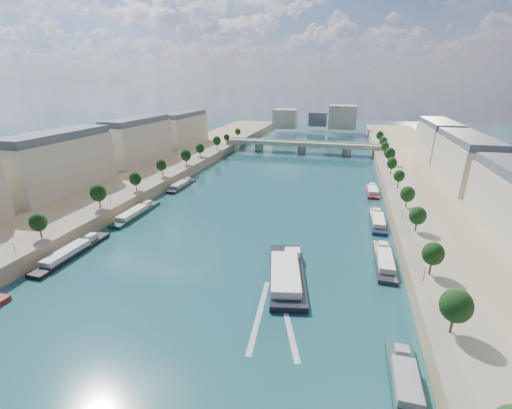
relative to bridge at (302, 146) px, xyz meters
The scene contains 17 objects.
ground 115.35m from the bridge, 90.00° to the right, with size 700.00×700.00×0.00m, color #0B2D33.
quay_left 135.91m from the bridge, 122.00° to the right, with size 44.00×520.00×5.00m, color #9E8460.
quay_right 135.91m from the bridge, 58.00° to the right, with size 44.00×520.00×5.00m, color #9E8460.
pave_left 128.57m from the bridge, 116.32° to the right, with size 14.00×520.00×0.10m, color gray.
pave_right 128.57m from the bridge, 63.68° to the right, with size 14.00×520.00×0.10m, color gray.
trees_left 126.01m from the bridge, 115.91° to the right, with size 4.80×268.80×8.26m.
trees_right 118.87m from the bridge, 62.41° to the right, with size 4.80×268.80×8.26m.
lamps_left 135.83m from the bridge, 112.74° to the right, with size 0.36×200.36×4.28m.
lamps_right 122.13m from the bridge, 64.54° to the right, with size 0.36×200.36×4.28m.
buildings_left 134.21m from the bridge, 129.46° to the right, with size 16.00×226.00×23.20m.
buildings_right 134.21m from the bridge, 50.54° to the right, with size 16.00×226.00×23.20m.
skyline 104.77m from the bridge, 88.25° to the left, with size 79.00×42.00×22.00m.
bridge is the anchor object (origin of this frame).
tour_barge 170.43m from the bridge, 83.45° to the right, with size 15.25×32.32×4.23m.
wake 186.87m from the bridge, 84.02° to the right, with size 12.99×26.00×0.04m.
moored_barges_left 175.33m from the bridge, 105.05° to the right, with size 5.00×155.72×3.60m.
moored_barges_right 164.62m from the bridge, 73.95° to the right, with size 5.00×160.46×3.60m.
Camera 1 is at (32.28, -33.00, 49.96)m, focal length 24.00 mm.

